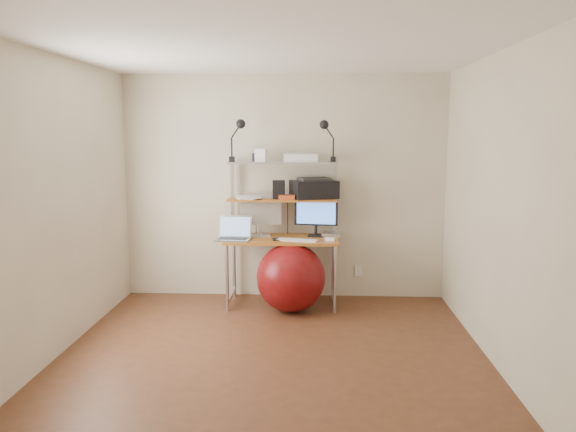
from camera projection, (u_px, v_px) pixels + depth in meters
name	position (u px, v px, depth m)	size (l,w,h in m)	color
room	(272.00, 209.00, 4.53)	(3.60, 3.60, 3.60)	brown
computer_desk	(282.00, 217.00, 6.05)	(1.20, 0.60, 1.57)	#BE7025
wall_outlet	(358.00, 271.00, 6.39)	(0.08, 0.01, 0.12)	white
monitor_silver	(261.00, 212.00, 6.09)	(0.44, 0.19, 0.49)	#AEAEB3
monitor_black	(316.00, 215.00, 6.09)	(0.47, 0.15, 0.47)	black
laptop	(234.00, 234.00, 5.93)	(0.38, 0.32, 0.31)	silver
keyboard	(297.00, 240.00, 5.86)	(0.42, 0.12, 0.01)	white
mouse	(330.00, 239.00, 5.87)	(0.10, 0.06, 0.03)	white
mac_mini	(332.00, 234.00, 6.12)	(0.20, 0.20, 0.04)	silver
phone	(276.00, 239.00, 5.91)	(0.07, 0.13, 0.01)	black
printer	(314.00, 189.00, 6.10)	(0.55, 0.46, 0.22)	black
nas_cube	(279.00, 189.00, 6.08)	(0.13, 0.13, 0.20)	black
red_box	(287.00, 197.00, 5.99)	(0.17, 0.11, 0.05)	#B8441D
scanner	(300.00, 157.00, 6.03)	(0.37, 0.26, 0.09)	white
box_white	(261.00, 155.00, 6.00)	(0.12, 0.10, 0.13)	white
box_grey	(257.00, 157.00, 6.08)	(0.09, 0.09, 0.09)	#2A2A2C
clip_lamp_left	(239.00, 131.00, 5.93)	(0.18, 0.10, 0.45)	black
clip_lamp_right	(326.00, 131.00, 5.92)	(0.18, 0.10, 0.44)	black
exercise_ball	(291.00, 278.00, 5.85)	(0.72, 0.72, 0.72)	maroon
paper_stack	(249.00, 197.00, 6.10)	(0.38, 0.41, 0.02)	white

